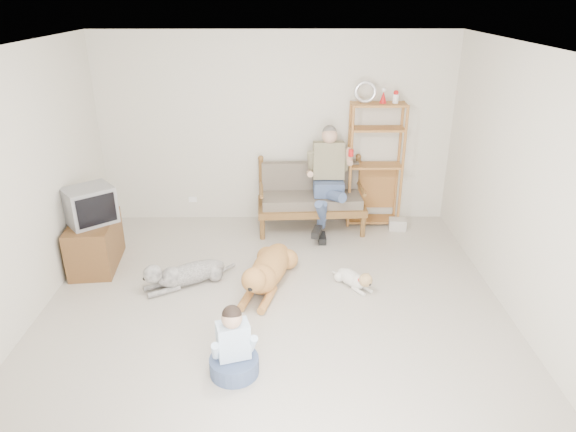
{
  "coord_description": "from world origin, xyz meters",
  "views": [
    {
      "loc": [
        0.11,
        -4.39,
        3.16
      ],
      "look_at": [
        0.16,
        1.0,
        0.79
      ],
      "focal_mm": 32.0,
      "sensor_mm": 36.0,
      "label": 1
    }
  ],
  "objects_px": {
    "loveseat": "(311,196)",
    "golden_retriever": "(267,271)",
    "etagere": "(375,164)",
    "tv_stand": "(95,243)"
  },
  "relations": [
    {
      "from": "loveseat",
      "to": "golden_retriever",
      "type": "relative_size",
      "value": 0.99
    },
    {
      "from": "etagere",
      "to": "tv_stand",
      "type": "distance_m",
      "value": 3.89
    },
    {
      "from": "loveseat",
      "to": "golden_retriever",
      "type": "height_order",
      "value": "loveseat"
    },
    {
      "from": "etagere",
      "to": "loveseat",
      "type": "bearing_deg",
      "value": -170.74
    },
    {
      "from": "tv_stand",
      "to": "etagere",
      "type": "bearing_deg",
      "value": 13.79
    },
    {
      "from": "golden_retriever",
      "to": "loveseat",
      "type": "bearing_deg",
      "value": 85.26
    },
    {
      "from": "loveseat",
      "to": "golden_retriever",
      "type": "xyz_separation_m",
      "value": [
        -0.59,
        -1.63,
        -0.29
      ]
    },
    {
      "from": "etagere",
      "to": "tv_stand",
      "type": "height_order",
      "value": "etagere"
    },
    {
      "from": "etagere",
      "to": "tv_stand",
      "type": "bearing_deg",
      "value": -160.82
    },
    {
      "from": "tv_stand",
      "to": "golden_retriever",
      "type": "distance_m",
      "value": 2.2
    }
  ]
}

